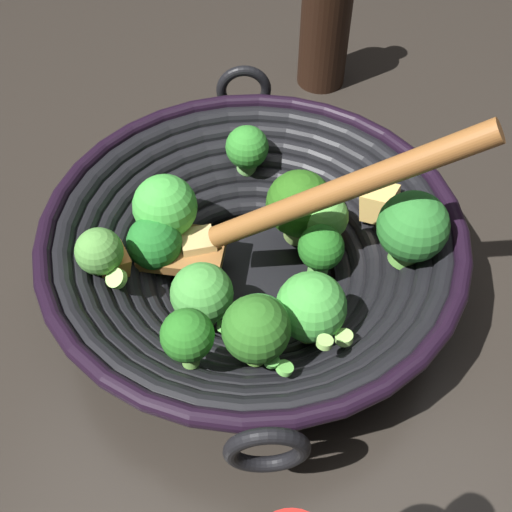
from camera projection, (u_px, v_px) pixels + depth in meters
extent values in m
plane|color=#28231E|center=(253.00, 286.00, 0.55)|extent=(4.00, 4.00, 0.00)
cylinder|color=black|center=(253.00, 283.00, 0.55)|extent=(0.14, 0.14, 0.01)
torus|color=black|center=(253.00, 273.00, 0.54)|extent=(0.18, 0.18, 0.02)
torus|color=black|center=(253.00, 267.00, 0.53)|extent=(0.21, 0.21, 0.02)
torus|color=black|center=(253.00, 261.00, 0.52)|extent=(0.23, 0.23, 0.02)
torus|color=black|center=(253.00, 255.00, 0.52)|extent=(0.25, 0.25, 0.02)
torus|color=black|center=(253.00, 248.00, 0.51)|extent=(0.28, 0.28, 0.02)
torus|color=black|center=(253.00, 242.00, 0.50)|extent=(0.30, 0.30, 0.02)
torus|color=black|center=(253.00, 235.00, 0.50)|extent=(0.32, 0.32, 0.02)
torus|color=black|center=(253.00, 228.00, 0.49)|extent=(0.34, 0.34, 0.01)
torus|color=black|center=(244.00, 90.00, 0.61)|extent=(0.02, 0.05, 0.05)
torus|color=black|center=(267.00, 451.00, 0.38)|extent=(0.02, 0.05, 0.05)
cylinder|color=#5D9F3F|center=(405.00, 253.00, 0.49)|extent=(0.03, 0.04, 0.02)
sphere|color=#2D792F|center=(413.00, 227.00, 0.47)|extent=(0.05, 0.05, 0.05)
cylinder|color=#5AA048|center=(319.00, 266.00, 0.52)|extent=(0.03, 0.02, 0.02)
sphere|color=#236B1F|center=(321.00, 248.00, 0.50)|extent=(0.04, 0.04, 0.04)
cylinder|color=#6CB440|center=(256.00, 351.00, 0.44)|extent=(0.02, 0.02, 0.02)
sphere|color=#2A671F|center=(256.00, 329.00, 0.41)|extent=(0.05, 0.05, 0.05)
cylinder|color=#60994C|center=(247.00, 166.00, 0.58)|extent=(0.02, 0.02, 0.02)
sphere|color=#30832B|center=(247.00, 147.00, 0.56)|extent=(0.04, 0.04, 0.04)
cylinder|color=#73B64D|center=(190.00, 354.00, 0.43)|extent=(0.02, 0.01, 0.02)
sphere|color=#266F1F|center=(187.00, 335.00, 0.41)|extent=(0.04, 0.04, 0.04)
cylinder|color=#7EAE49|center=(308.00, 329.00, 0.47)|extent=(0.02, 0.02, 0.02)
sphere|color=green|center=(311.00, 307.00, 0.45)|extent=(0.05, 0.05, 0.05)
cylinder|color=#6D9D39|center=(322.00, 237.00, 0.54)|extent=(0.02, 0.02, 0.02)
sphere|color=#57A042|center=(324.00, 217.00, 0.52)|extent=(0.04, 0.04, 0.04)
cylinder|color=olive|center=(204.00, 314.00, 0.50)|extent=(0.03, 0.03, 0.02)
sphere|color=#46973D|center=(202.00, 294.00, 0.48)|extent=(0.05, 0.05, 0.05)
cylinder|color=#6CA74A|center=(104.00, 269.00, 0.49)|extent=(0.02, 0.02, 0.01)
sphere|color=#549540|center=(99.00, 251.00, 0.48)|extent=(0.04, 0.04, 0.04)
cylinder|color=#5F9B3E|center=(158.00, 261.00, 0.53)|extent=(0.02, 0.02, 0.01)
sphere|color=#1F6C25|center=(154.00, 242.00, 0.51)|extent=(0.05, 0.05, 0.05)
cylinder|color=#608E3A|center=(169.00, 233.00, 0.55)|extent=(0.02, 0.02, 0.02)
sphere|color=green|center=(165.00, 207.00, 0.52)|extent=(0.05, 0.05, 0.05)
cylinder|color=#61964C|center=(258.00, 348.00, 0.45)|extent=(0.03, 0.03, 0.02)
sphere|color=green|center=(259.00, 326.00, 0.43)|extent=(0.05, 0.05, 0.05)
cylinder|color=#87AD52|center=(297.00, 230.00, 0.55)|extent=(0.03, 0.03, 0.02)
sphere|color=#296117|center=(299.00, 204.00, 0.53)|extent=(0.06, 0.06, 0.06)
cube|color=#C6711D|center=(321.00, 221.00, 0.55)|extent=(0.04, 0.03, 0.03)
cube|color=orange|center=(111.00, 263.00, 0.49)|extent=(0.03, 0.04, 0.03)
cube|color=#EBB861|center=(380.00, 203.00, 0.53)|extent=(0.03, 0.04, 0.03)
cube|color=tan|center=(199.00, 247.00, 0.53)|extent=(0.04, 0.04, 0.03)
cylinder|color=#99D166|center=(344.00, 338.00, 0.44)|extent=(0.02, 0.02, 0.01)
cylinder|color=#99D166|center=(325.00, 342.00, 0.41)|extent=(0.01, 0.01, 0.01)
cylinder|color=#56B247|center=(271.00, 360.00, 0.42)|extent=(0.02, 0.02, 0.01)
cylinder|color=#6BC651|center=(285.00, 368.00, 0.42)|extent=(0.02, 0.02, 0.01)
cylinder|color=#56B247|center=(155.00, 234.00, 0.52)|extent=(0.01, 0.01, 0.01)
cylinder|color=#6BC651|center=(301.00, 299.00, 0.49)|extent=(0.02, 0.02, 0.01)
cylinder|color=#99D166|center=(116.00, 278.00, 0.47)|extent=(0.02, 0.02, 0.01)
cylinder|color=#6BC651|center=(225.00, 327.00, 0.49)|extent=(0.02, 0.02, 0.01)
cylinder|color=#6BC651|center=(279.00, 203.00, 0.55)|extent=(0.02, 0.02, 0.01)
cube|color=brown|center=(183.00, 249.00, 0.52)|extent=(0.06, 0.07, 0.01)
cylinder|color=brown|center=(339.00, 191.00, 0.45)|extent=(0.04, 0.20, 0.15)
cylinder|color=black|center=(325.00, 33.00, 0.70)|extent=(0.06, 0.06, 0.13)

